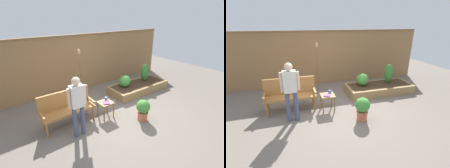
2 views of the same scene
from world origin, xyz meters
TOP-DOWN VIEW (x-y plane):
  - ground_plane at (0.00, 0.00)m, footprint 14.00×14.00m
  - fence_back at (0.00, 2.60)m, footprint 8.40×0.14m
  - garden_bench at (-1.38, 0.63)m, footprint 1.44×0.48m
  - side_table at (-0.35, 0.26)m, footprint 0.40×0.40m
  - cup_on_table at (-0.26, 0.38)m, footprint 0.12×0.08m
  - book_on_table at (-0.37, 0.20)m, footprint 0.25×0.25m
  - potted_boxwood at (0.41, -0.51)m, footprint 0.39×0.39m
  - raised_planter_bed at (1.75, 1.03)m, footprint 2.40×1.00m
  - shrub_near_bench at (1.13, 1.13)m, footprint 0.44×0.44m
  - shrub_far_corner at (2.18, 1.13)m, footprint 0.30×0.30m
  - tiki_torch at (-0.37, 1.73)m, footprint 0.10×0.10m
  - person_by_bench at (-1.35, -0.04)m, footprint 0.47×0.20m

SIDE VIEW (x-z plane):
  - ground_plane at x=0.00m, z-range 0.00..0.00m
  - raised_planter_bed at x=1.75m, z-range 0.00..0.30m
  - potted_boxwood at x=0.41m, z-range 0.04..0.67m
  - side_table at x=-0.35m, z-range 0.16..0.64m
  - book_on_table at x=-0.37m, z-range 0.48..0.51m
  - shrub_near_bench at x=1.13m, z-range 0.30..0.74m
  - cup_on_table at x=-0.26m, z-range 0.48..0.57m
  - garden_bench at x=-1.38m, z-range 0.07..1.01m
  - shrub_far_corner at x=2.18m, z-range 0.30..1.00m
  - person_by_bench at x=-1.35m, z-range 0.15..1.71m
  - fence_back at x=0.00m, z-range 0.01..2.17m
  - tiki_torch at x=-0.37m, z-range 0.32..2.09m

